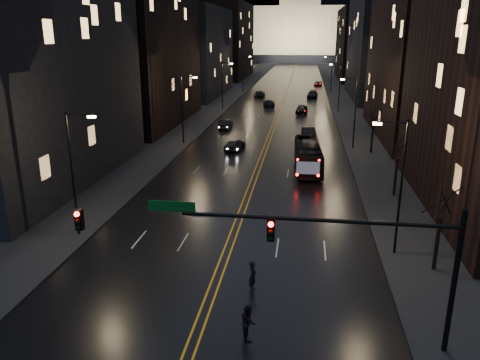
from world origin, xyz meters
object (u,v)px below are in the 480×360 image
at_px(oncoming_car_a, 235,144).
at_px(pedestrian_b, 248,322).
at_px(oncoming_car_b, 225,124).
at_px(receding_car_a, 309,133).
at_px(traffic_signal, 325,244).
at_px(bus, 308,156).
at_px(pedestrian_a, 253,276).

relative_size(oncoming_car_a, pedestrian_b, 2.59).
bearing_deg(oncoming_car_b, receding_car_a, 156.88).
bearing_deg(pedestrian_b, oncoming_car_a, -9.53).
bearing_deg(pedestrian_b, traffic_signal, -106.99).
height_order(oncoming_car_b, receding_car_a, receding_car_a).
bearing_deg(traffic_signal, oncoming_car_a, 104.47).
height_order(bus, pedestrian_a, bus).
relative_size(traffic_signal, bus, 1.62).
height_order(traffic_signal, pedestrian_b, traffic_signal).
relative_size(oncoming_car_a, oncoming_car_b, 1.02).
bearing_deg(pedestrian_a, bus, 2.81).
relative_size(oncoming_car_b, pedestrian_b, 2.53).
height_order(bus, receding_car_a, bus).
bearing_deg(pedestrian_a, oncoming_car_b, 21.03).
bearing_deg(traffic_signal, bus, 91.13).
bearing_deg(oncoming_car_b, pedestrian_a, 101.73).
bearing_deg(pedestrian_a, traffic_signal, -129.69).
relative_size(traffic_signal, pedestrian_a, 9.57).
bearing_deg(receding_car_a, pedestrian_b, -98.85).
xyz_separation_m(oncoming_car_a, pedestrian_a, (5.98, -33.08, 0.12)).
distance_m(oncoming_car_a, pedestrian_a, 33.62).
xyz_separation_m(traffic_signal, receding_car_a, (-0.43, 45.37, -4.29)).
bearing_deg(oncoming_car_a, traffic_signal, 111.66).
distance_m(traffic_signal, pedestrian_b, 5.40).
xyz_separation_m(traffic_signal, pedestrian_a, (-3.66, 4.25, -4.20)).
bearing_deg(receding_car_a, bus, -95.74).
xyz_separation_m(bus, oncoming_car_b, (-12.50, 20.82, -0.74)).
distance_m(bus, oncoming_car_b, 24.29).
distance_m(traffic_signal, bus, 30.25).
height_order(traffic_signal, oncoming_car_a, traffic_signal).
bearing_deg(pedestrian_a, pedestrian_b, -166.85).
relative_size(traffic_signal, oncoming_car_b, 3.84).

